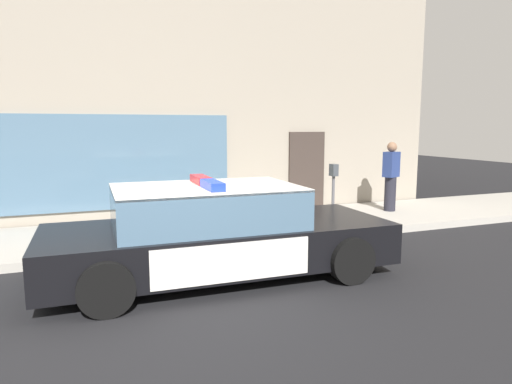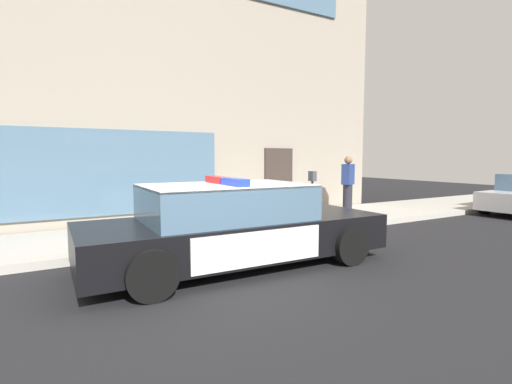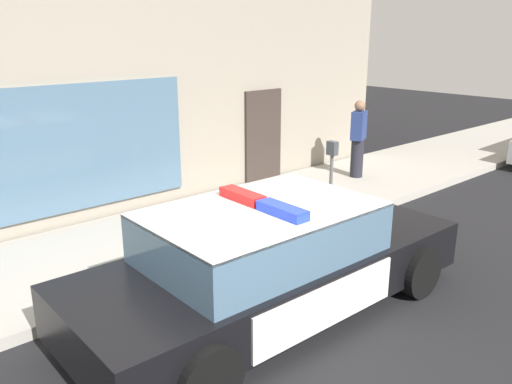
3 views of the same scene
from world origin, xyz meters
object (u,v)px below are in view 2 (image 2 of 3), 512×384
Objects in this scene: fire_hydrant at (269,214)px; pedestrian_on_sidewalk at (348,184)px; parking_meter at (312,188)px; police_cruiser at (234,225)px.

fire_hydrant is 0.42× the size of pedestrian_on_sidewalk.
fire_hydrant is 3.73m from pedestrian_on_sidewalk.
parking_meter is at bearing -9.78° from fire_hydrant.
police_cruiser is at bearing -84.24° from pedestrian_on_sidewalk.
police_cruiser is at bearing -151.80° from parking_meter.
pedestrian_on_sidewalk is (3.53, 1.10, 0.51)m from fire_hydrant.
parking_meter is (-2.41, -1.30, 0.07)m from pedestrian_on_sidewalk.
pedestrian_on_sidewalk is 1.28× the size of parking_meter.
police_cruiser is 7.02× the size of fire_hydrant.
police_cruiser is 3.80× the size of parking_meter.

